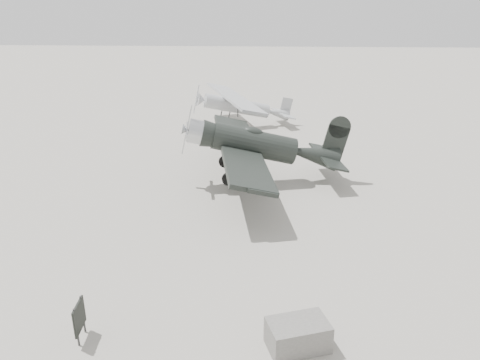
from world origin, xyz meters
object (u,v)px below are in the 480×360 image
object	(u,v)px
highwing_monoplane	(241,104)
sign_board	(79,317)
lowwing_monoplane	(261,146)
equipment_block	(298,335)

from	to	relation	value
highwing_monoplane	sign_board	bearing A→B (deg)	-117.39
highwing_monoplane	sign_board	size ratio (longest dim) A/B	8.32
highwing_monoplane	lowwing_monoplane	bearing A→B (deg)	-100.71
equipment_block	sign_board	distance (m)	6.20
equipment_block	sign_board	bearing A→B (deg)	179.86
highwing_monoplane	equipment_block	size ratio (longest dim) A/B	6.20
sign_board	lowwing_monoplane	bearing A→B (deg)	64.93
lowwing_monoplane	highwing_monoplane	size ratio (longest dim) A/B	1.16
lowwing_monoplane	sign_board	size ratio (longest dim) A/B	9.62
lowwing_monoplane	sign_board	bearing A→B (deg)	-120.62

